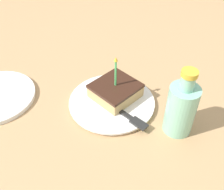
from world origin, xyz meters
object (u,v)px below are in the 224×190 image
at_px(fork, 121,111).
at_px(cake_slice, 115,90).
at_px(bottle, 181,108).
at_px(plate, 112,102).

bearing_deg(fork, cake_slice, 147.43).
relative_size(fork, bottle, 1.09).
relative_size(cake_slice, fork, 0.66).
distance_m(fork, bottle, 0.15).
bearing_deg(fork, plate, 162.51).
bearing_deg(plate, fork, -17.49).
height_order(fork, bottle, bottle).
distance_m(cake_slice, bottle, 0.19).
distance_m(plate, cake_slice, 0.03).
relative_size(cake_slice, bottle, 0.72).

